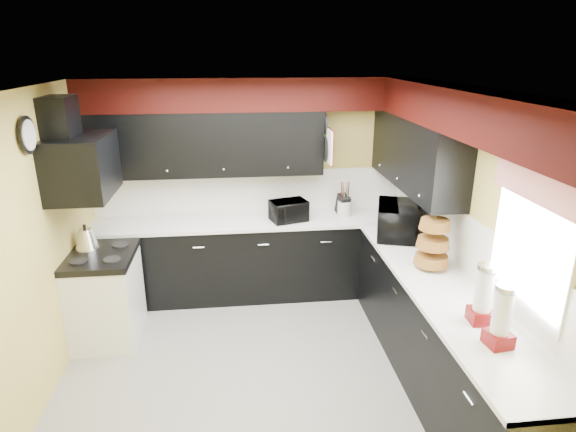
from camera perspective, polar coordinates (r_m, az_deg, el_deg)
The scene contains 35 objects.
ground at distance 4.61m, azimuth -3.07°, elevation -17.91°, with size 3.60×3.60×0.00m, color gray.
wall_back at distance 5.69m, azimuth -4.43°, elevation 3.53°, with size 3.60×0.06×2.50m, color #E0C666.
wall_right at distance 4.45m, azimuth 20.45°, elevation -2.21°, with size 0.06×3.60×2.50m, color #E0C666.
wall_left at distance 4.30m, azimuth -28.16°, elevation -4.07°, with size 0.06×3.60×2.50m, color #E0C666.
ceiling at distance 3.69m, azimuth -3.78°, elevation 14.78°, with size 3.60×3.60×0.06m, color white.
cab_back at distance 5.68m, azimuth -4.10°, elevation -5.08°, with size 3.60×0.60×0.90m, color black.
cab_right at distance 4.43m, azimuth 17.39°, elevation -13.51°, with size 0.60×3.00×0.90m, color black.
counter_back at distance 5.50m, azimuth -4.22°, elevation -0.62°, with size 3.62×0.64×0.04m, color white.
counter_right at distance 4.21m, azimuth 18.03°, elevation -8.09°, with size 0.64×3.02×0.04m, color white.
splash_back at distance 5.70m, azimuth -4.41°, elevation 2.92°, with size 3.60×0.02×0.50m, color white.
splash_right at distance 4.47m, azimuth 20.25°, elevation -2.93°, with size 0.02×3.60×0.50m, color white.
upper_back at distance 5.40m, azimuth -9.87°, elevation 8.45°, with size 2.60×0.35×0.70m, color black.
upper_right at distance 5.02m, azimuth 14.88°, elevation 7.28°, with size 0.35×1.80×0.70m, color black.
soffit_back at distance 5.32m, azimuth -4.65°, elevation 14.22°, with size 3.60×0.36×0.35m, color black.
soffit_right at distance 3.96m, azimuth 21.05°, elevation 11.33°, with size 0.36×3.24×0.35m, color black.
stove at distance 5.18m, azimuth -20.72°, elevation -9.14°, with size 0.60×0.75×0.86m, color white.
cooktop at distance 4.99m, azimuth -21.34°, elevation -4.47°, with size 0.62×0.77×0.06m, color black.
hood at distance 4.74m, azimuth -23.22°, elevation 5.44°, with size 0.50×0.78×0.55m, color black.
hood_duct at distance 4.71m, azimuth -25.43°, elevation 10.29°, with size 0.24×0.40×0.40m, color black.
window at distance 3.62m, azimuth 26.99°, elevation -2.90°, with size 0.03×0.86×0.96m, color white, non-canonical shape.
valance at distance 3.47m, azimuth 27.21°, elevation 3.18°, with size 0.04×0.88×0.20m, color red.
pan_top at distance 5.38m, azimuth 4.39°, elevation 10.79°, with size 0.03×0.22×0.40m, color black, non-canonical shape.
pan_mid at distance 5.30m, azimuth 4.58°, elevation 7.91°, with size 0.03×0.28×0.46m, color black, non-canonical shape.
pan_low at distance 5.55m, azimuth 4.06°, elevation 8.13°, with size 0.03×0.24×0.42m, color black, non-canonical shape.
cut_board at distance 5.17m, azimuth 4.96°, elevation 8.19°, with size 0.03×0.26×0.35m, color white.
baskets at distance 4.40m, azimuth 16.80°, elevation -3.02°, with size 0.27×0.27×0.50m, color brown, non-canonical shape.
clock at distance 4.28m, azimuth -28.51°, elevation 8.42°, with size 0.03×0.30×0.30m, color black, non-canonical shape.
deco_plate at distance 3.89m, azimuth 24.04°, elevation 9.72°, with size 0.03×0.24×0.24m, color white, non-canonical shape.
toaster_oven at distance 5.42m, azimuth 0.12°, elevation 0.63°, with size 0.40×0.33×0.23m, color black.
microwave at distance 5.09m, azimuth 12.90°, elevation -0.49°, with size 0.61×0.41×0.34m, color black.
utensil_crock at distance 5.64m, azimuth 6.70°, elevation 0.93°, with size 0.16×0.16×0.17m, color silver.
knife_block at distance 5.65m, azimuth 6.50°, elevation 1.34°, with size 0.11×0.15×0.24m, color black.
kettle at distance 5.12m, azimuth -22.81°, elevation -2.49°, with size 0.22×0.22×0.20m, color silver, non-canonical shape.
dispenser_a at distance 3.67m, azimuth 22.15°, elevation -8.69°, with size 0.16×0.16×0.43m, color #560A14, non-canonical shape.
dispenser_b at distance 3.44m, azimuth 23.98°, elevation -10.92°, with size 0.15×0.15×0.42m, color #60140A, non-canonical shape.
Camera 1 is at (-0.18, -3.68, 2.78)m, focal length 30.00 mm.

